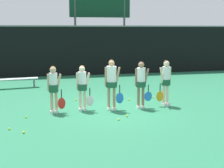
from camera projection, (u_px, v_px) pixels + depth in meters
ground_plane at (112, 109)px, 11.39m from camera, size 140.00×140.00×0.00m
fence_windscreen at (81, 50)px, 19.45m from camera, size 60.00×0.08×3.10m
scoreboard at (100, 11)px, 20.94m from camera, size 4.12×0.15×5.24m
bench_courtside at (16, 80)px, 15.34m from camera, size 2.16×0.63×0.47m
player_0 at (54, 86)px, 10.74m from camera, size 0.60×0.33×1.63m
player_1 at (82, 84)px, 11.08m from camera, size 0.62×0.34×1.61m
player_2 at (112, 80)px, 11.10m from camera, size 0.67×0.40×1.82m
player_3 at (141, 81)px, 11.38m from camera, size 0.64×0.36×1.73m
player_4 at (166, 79)px, 11.73m from camera, size 0.61×0.34×1.74m
tennis_ball_0 at (118, 119)px, 9.95m from camera, size 0.07×0.07×0.07m
tennis_ball_1 at (127, 116)px, 10.36m from camera, size 0.07×0.07×0.07m
tennis_ball_2 at (9, 129)px, 9.02m from camera, size 0.06×0.06×0.06m
tennis_ball_3 at (129, 99)px, 12.76m from camera, size 0.07×0.07×0.07m
tennis_ball_4 at (24, 132)px, 8.70m from camera, size 0.07×0.07×0.07m
tennis_ball_5 at (153, 97)px, 13.26m from camera, size 0.06×0.06×0.06m
tennis_ball_6 at (76, 100)px, 12.69m from camera, size 0.07×0.07×0.07m
tennis_ball_7 at (26, 117)px, 10.22m from camera, size 0.07×0.07×0.07m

